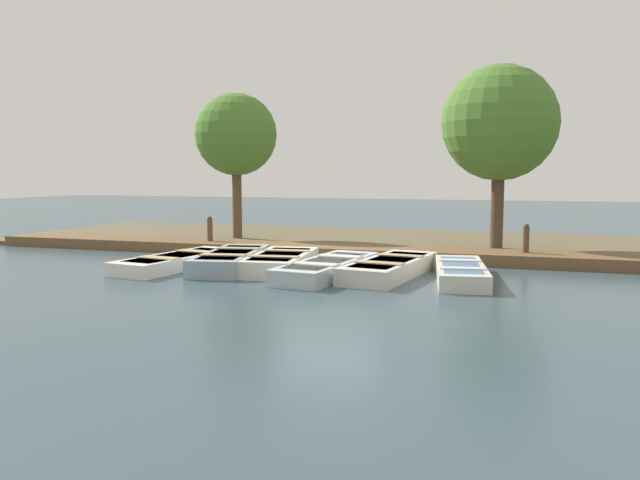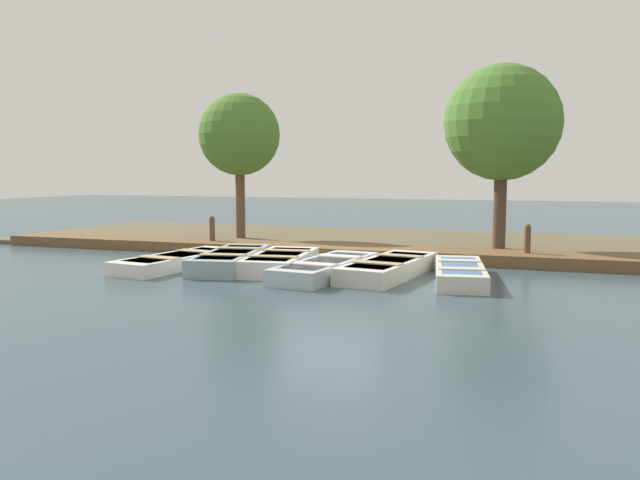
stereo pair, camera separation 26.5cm
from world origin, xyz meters
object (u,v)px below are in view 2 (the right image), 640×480
(rowboat_0, at_px, (178,261))
(park_tree_far_left, at_px, (239,135))
(mooring_post_far, at_px, (527,244))
(rowboat_1, at_px, (231,259))
(rowboat_2, at_px, (280,262))
(rowboat_5, at_px, (460,273))
(park_tree_left, at_px, (502,123))
(rowboat_3, at_px, (327,268))
(rowboat_4, at_px, (389,267))
(mooring_post_near, at_px, (212,233))

(rowboat_0, relative_size, park_tree_far_left, 0.77)
(rowboat_0, height_order, park_tree_far_left, park_tree_far_left)
(rowboat_0, bearing_deg, mooring_post_far, 120.46)
(rowboat_1, height_order, rowboat_2, rowboat_1)
(rowboat_5, height_order, park_tree_left, park_tree_left)
(rowboat_3, bearing_deg, mooring_post_far, 134.01)
(rowboat_0, xyz_separation_m, rowboat_2, (-0.38, 2.46, 0.04))
(rowboat_0, relative_size, mooring_post_far, 3.65)
(rowboat_1, distance_m, rowboat_4, 3.78)
(rowboat_2, height_order, rowboat_5, rowboat_2)
(park_tree_left, bearing_deg, rowboat_3, -32.07)
(rowboat_1, xyz_separation_m, rowboat_4, (-0.08, 3.78, -0.02))
(rowboat_2, xyz_separation_m, rowboat_4, (0.01, 2.57, -0.01))
(rowboat_1, height_order, park_tree_left, park_tree_left)
(rowboat_4, relative_size, mooring_post_far, 3.58)
(rowboat_3, height_order, rowboat_5, rowboat_3)
(rowboat_0, bearing_deg, rowboat_4, 102.92)
(rowboat_5, bearing_deg, park_tree_left, 165.51)
(rowboat_0, distance_m, rowboat_3, 3.73)
(rowboat_0, xyz_separation_m, rowboat_4, (-0.37, 5.04, 0.03))
(mooring_post_near, bearing_deg, mooring_post_far, 90.00)
(mooring_post_far, xyz_separation_m, park_tree_far_left, (-2.47, -8.95, 2.94))
(rowboat_0, height_order, rowboat_5, rowboat_5)
(rowboat_2, distance_m, park_tree_left, 7.53)
(mooring_post_far, bearing_deg, rowboat_2, -62.94)
(rowboat_0, xyz_separation_m, mooring_post_near, (-3.12, -0.80, 0.34))
(rowboat_4, distance_m, rowboat_5, 1.52)
(rowboat_5, height_order, park_tree_far_left, park_tree_far_left)
(rowboat_0, relative_size, rowboat_1, 1.06)
(rowboat_4, xyz_separation_m, mooring_post_near, (-2.75, -5.84, 0.32))
(rowboat_1, distance_m, rowboat_5, 5.30)
(rowboat_0, relative_size, mooring_post_near, 3.65)
(rowboat_5, height_order, mooring_post_near, mooring_post_near)
(mooring_post_far, relative_size, park_tree_far_left, 0.21)
(mooring_post_far, bearing_deg, rowboat_0, -68.28)
(rowboat_1, height_order, mooring_post_near, mooring_post_near)
(rowboat_0, distance_m, rowboat_4, 5.05)
(rowboat_4, bearing_deg, park_tree_far_left, -121.84)
(rowboat_3, xyz_separation_m, mooring_post_near, (-3.15, -4.53, 0.33))
(mooring_post_far, bearing_deg, rowboat_5, -24.17)
(rowboat_3, relative_size, park_tree_left, 0.71)
(rowboat_5, relative_size, mooring_post_far, 3.17)
(rowboat_0, relative_size, rowboat_3, 1.00)
(rowboat_0, height_order, rowboat_3, rowboat_3)
(rowboat_3, distance_m, mooring_post_far, 5.18)
(rowboat_1, relative_size, rowboat_3, 0.94)
(mooring_post_near, distance_m, park_tree_far_left, 3.85)
(mooring_post_near, bearing_deg, rowboat_1, 35.94)
(rowboat_0, xyz_separation_m, park_tree_far_left, (-5.59, -1.11, 3.28))
(rowboat_5, distance_m, mooring_post_near, 7.90)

